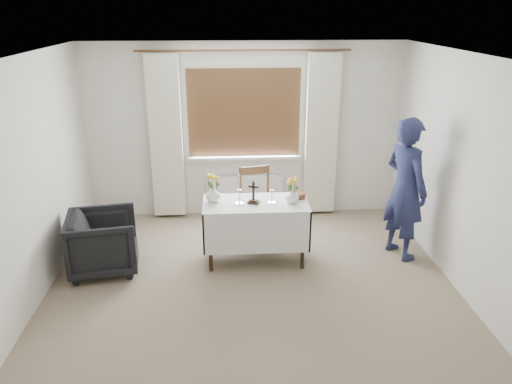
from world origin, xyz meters
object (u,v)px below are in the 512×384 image
(altar_table, at_px, (256,232))
(wooden_chair, at_px, (258,205))
(person, at_px, (405,189))
(armchair, at_px, (103,242))
(flower_vase_left, at_px, (213,194))
(wooden_cross, at_px, (253,192))
(flower_vase_right, at_px, (292,196))

(altar_table, xyz_separation_m, wooden_chair, (0.07, 0.62, 0.10))
(wooden_chair, height_order, person, person)
(armchair, bearing_deg, altar_table, -95.73)
(altar_table, relative_size, flower_vase_left, 6.71)
(wooden_cross, relative_size, flower_vase_right, 1.67)
(flower_vase_left, height_order, flower_vase_right, flower_vase_left)
(person, distance_m, flower_vase_right, 1.38)
(person, relative_size, flower_vase_right, 10.58)
(flower_vase_left, bearing_deg, person, -0.29)
(wooden_chair, height_order, armchair, wooden_chair)
(flower_vase_left, relative_size, flower_vase_right, 1.12)
(altar_table, xyz_separation_m, armchair, (-1.79, -0.12, -0.03))
(wooden_chair, bearing_deg, armchair, -170.41)
(altar_table, relative_size, wooden_chair, 1.29)
(armchair, bearing_deg, wooden_cross, -96.42)
(altar_table, distance_m, wooden_chair, 0.63)
(wooden_chair, height_order, flower_vase_left, wooden_chair)
(wooden_cross, bearing_deg, person, 23.55)
(altar_table, relative_size, armchair, 1.59)
(wooden_cross, distance_m, flower_vase_left, 0.48)
(altar_table, height_order, wooden_chair, wooden_chair)
(wooden_chair, distance_m, wooden_cross, 0.77)
(altar_table, height_order, wooden_cross, wooden_cross)
(altar_table, xyz_separation_m, wooden_cross, (-0.03, -0.02, 0.52))
(wooden_chair, distance_m, flower_vase_left, 0.88)
(wooden_cross, bearing_deg, armchair, -155.37)
(altar_table, xyz_separation_m, flower_vase_left, (-0.50, 0.06, 0.47))
(wooden_chair, bearing_deg, wooden_cross, -110.84)
(wooden_chair, height_order, wooden_cross, wooden_cross)
(armchair, bearing_deg, flower_vase_right, -97.45)
(wooden_chair, xyz_separation_m, wooden_cross, (-0.10, -0.64, 0.42))
(wooden_chair, distance_m, person, 1.87)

